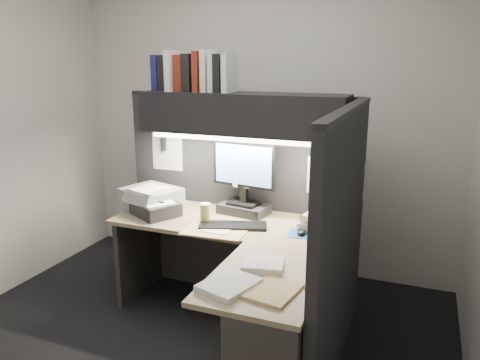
% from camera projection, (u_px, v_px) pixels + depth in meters
% --- Properties ---
extents(floor, '(3.50, 3.50, 0.00)m').
position_uv_depth(floor, '(184.00, 346.00, 3.17)').
color(floor, black).
rests_on(floor, ground).
extents(wall_back, '(3.50, 0.04, 2.70)m').
position_uv_depth(wall_back, '(259.00, 121.00, 4.18)').
color(wall_back, silver).
rests_on(wall_back, floor).
extents(partition_back, '(1.90, 0.06, 1.60)m').
position_uv_depth(partition_back, '(239.00, 197.00, 3.79)').
color(partition_back, black).
rests_on(partition_back, floor).
extents(partition_right, '(0.06, 1.50, 1.60)m').
position_uv_depth(partition_right, '(340.00, 247.00, 2.78)').
color(partition_right, black).
rests_on(partition_right, floor).
extents(desk, '(1.70, 1.53, 0.73)m').
position_uv_depth(desk, '(242.00, 299.00, 2.90)').
color(desk, '#957E5F').
rests_on(desk, floor).
extents(overhead_shelf, '(1.55, 0.34, 0.30)m').
position_uv_depth(overhead_shelf, '(242.00, 113.00, 3.42)').
color(overhead_shelf, black).
rests_on(overhead_shelf, partition_back).
extents(task_light_tube, '(1.32, 0.04, 0.04)m').
position_uv_depth(task_light_tube, '(234.00, 139.00, 3.34)').
color(task_light_tube, white).
rests_on(task_light_tube, overhead_shelf).
extents(monitor, '(0.52, 0.28, 0.56)m').
position_uv_depth(monitor, '(244.00, 186.00, 3.55)').
color(monitor, black).
rests_on(monitor, desk).
extents(keyboard, '(0.50, 0.30, 0.02)m').
position_uv_depth(keyboard, '(233.00, 226.00, 3.31)').
color(keyboard, black).
rests_on(keyboard, desk).
extents(mousepad, '(0.22, 0.20, 0.00)m').
position_uv_depth(mousepad, '(304.00, 234.00, 3.18)').
color(mousepad, '#1A4591').
rests_on(mousepad, desk).
extents(mouse, '(0.08, 0.11, 0.04)m').
position_uv_depth(mouse, '(301.00, 232.00, 3.16)').
color(mouse, black).
rests_on(mouse, mousepad).
extents(telephone, '(0.28, 0.29, 0.09)m').
position_uv_depth(telephone, '(320.00, 223.00, 3.26)').
color(telephone, beige).
rests_on(telephone, desk).
extents(coffee_cup, '(0.08, 0.08, 0.14)m').
position_uv_depth(coffee_cup, '(205.00, 214.00, 3.38)').
color(coffee_cup, '#D3C054').
rests_on(coffee_cup, desk).
extents(printer, '(0.50, 0.46, 0.16)m').
position_uv_depth(printer, '(152.00, 198.00, 3.72)').
color(printer, gray).
rests_on(printer, desk).
extents(notebook_stack, '(0.43, 0.40, 0.10)m').
position_uv_depth(notebook_stack, '(156.00, 208.00, 3.57)').
color(notebook_stack, black).
rests_on(notebook_stack, desk).
extents(open_folder, '(0.45, 0.31, 0.01)m').
position_uv_depth(open_folder, '(215.00, 231.00, 3.24)').
color(open_folder, tan).
rests_on(open_folder, desk).
extents(paper_stack_a, '(0.27, 0.24, 0.04)m').
position_uv_depth(paper_stack_a, '(263.00, 265.00, 2.65)').
color(paper_stack_a, white).
rests_on(paper_stack_a, desk).
extents(paper_stack_b, '(0.31, 0.35, 0.03)m').
position_uv_depth(paper_stack_b, '(229.00, 284.00, 2.44)').
color(paper_stack_b, white).
rests_on(paper_stack_b, desk).
extents(manila_stack, '(0.27, 0.32, 0.02)m').
position_uv_depth(manila_stack, '(273.00, 291.00, 2.38)').
color(manila_stack, tan).
rests_on(manila_stack, desk).
extents(binder_row, '(0.63, 0.26, 0.30)m').
position_uv_depth(binder_row, '(193.00, 72.00, 3.49)').
color(binder_row, '#16184E').
rests_on(binder_row, overhead_shelf).
extents(pinned_papers, '(1.76, 1.31, 0.51)m').
position_uv_depth(pinned_papers, '(271.00, 182.00, 3.26)').
color(pinned_papers, white).
rests_on(pinned_papers, partition_back).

